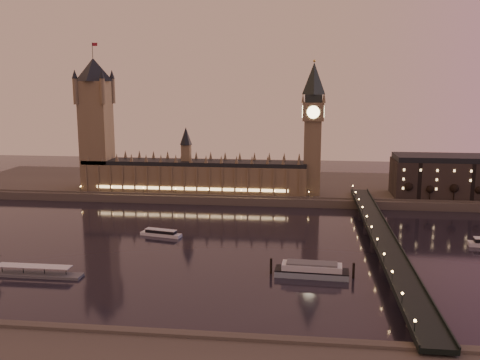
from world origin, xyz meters
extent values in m
plane|color=black|center=(0.00, 0.00, 0.00)|extent=(700.00, 700.00, 0.00)
cube|color=#423D35|center=(30.00, 165.00, 3.00)|extent=(560.00, 130.00, 6.00)
cube|color=brown|center=(-40.00, 121.00, 17.00)|extent=(180.00, 26.00, 22.00)
cube|color=black|center=(-40.00, 121.00, 29.60)|extent=(180.00, 22.00, 3.20)
cube|color=#FFCC7F|center=(-40.00, 107.50, 11.00)|extent=(153.00, 0.25, 2.20)
cube|color=brown|center=(-120.00, 121.00, 50.00)|extent=(22.00, 22.00, 88.00)
cone|color=black|center=(-120.00, 121.00, 103.00)|extent=(31.68, 31.68, 18.00)
cylinder|color=black|center=(-120.00, 121.00, 118.00)|extent=(0.44, 0.44, 12.00)
cube|color=maroon|center=(-117.80, 121.00, 122.50)|extent=(4.00, 0.15, 2.50)
cube|color=brown|center=(54.00, 121.00, 35.00)|extent=(13.00, 13.00, 58.00)
cube|color=brown|center=(54.00, 121.00, 71.00)|extent=(16.00, 16.00, 14.00)
cylinder|color=#FFEAA5|center=(54.00, 112.82, 71.00)|extent=(9.60, 0.35, 9.60)
cylinder|color=#FFEAA5|center=(45.82, 121.00, 71.00)|extent=(0.35, 9.60, 9.60)
cube|color=black|center=(54.00, 121.00, 81.00)|extent=(13.00, 13.00, 6.00)
cone|color=black|center=(54.00, 121.00, 96.00)|extent=(17.68, 17.68, 24.00)
sphere|color=gold|center=(54.00, 121.00, 109.00)|extent=(2.00, 2.00, 2.00)
cube|color=black|center=(92.00, 0.00, 8.00)|extent=(13.00, 260.00, 2.00)
cube|color=black|center=(85.70, 0.00, 9.50)|extent=(0.60, 260.00, 1.00)
cube|color=black|center=(98.30, 0.00, 9.50)|extent=(0.60, 260.00, 1.00)
cube|color=black|center=(172.00, 127.00, 20.00)|extent=(110.00, 36.00, 28.00)
cube|color=black|center=(172.00, 127.00, 36.00)|extent=(108.00, 34.00, 4.00)
cylinder|color=black|center=(126.15, 109.00, 10.72)|extent=(0.70, 0.70, 9.45)
sphere|color=black|center=(126.15, 109.00, 15.66)|extent=(6.30, 6.30, 6.30)
cylinder|color=black|center=(142.73, 109.00, 10.72)|extent=(0.70, 0.70, 9.45)
sphere|color=black|center=(142.73, 109.00, 15.66)|extent=(6.30, 6.30, 6.30)
cylinder|color=black|center=(159.31, 109.00, 10.72)|extent=(0.70, 0.70, 9.45)
sphere|color=black|center=(159.31, 109.00, 15.66)|extent=(6.30, 6.30, 6.30)
cylinder|color=black|center=(175.89, 109.00, 10.72)|extent=(0.70, 0.70, 9.45)
sphere|color=black|center=(175.89, 109.00, 15.66)|extent=(6.30, 6.30, 6.30)
cube|color=silver|center=(-38.89, 14.10, 0.96)|extent=(26.78, 11.17, 1.92)
cube|color=black|center=(-38.89, 14.10, 2.88)|extent=(19.91, 8.71, 1.92)
cube|color=silver|center=(-38.89, 14.10, 4.01)|extent=(20.47, 9.04, 0.35)
cube|color=#8096A3|center=(52.47, -44.87, 1.45)|extent=(36.08, 11.92, 2.89)
cube|color=black|center=(52.47, -44.87, 3.17)|extent=(36.08, 11.92, 0.56)
cube|color=silver|center=(52.47, -44.87, 4.89)|extent=(29.36, 10.44, 2.89)
cube|color=#595B5E|center=(52.47, -44.87, 6.73)|extent=(24.86, 9.09, 0.78)
cylinder|color=black|center=(32.48, -42.79, 3.78)|extent=(1.22, 1.22, 7.56)
cylinder|color=black|center=(72.46, -44.95, 3.78)|extent=(1.22, 1.22, 7.56)
cube|color=#595B5E|center=(-81.38, -60.31, 0.66)|extent=(46.12, 7.69, 1.32)
cube|color=silver|center=(-82.47, -60.31, 5.00)|extent=(37.34, 6.59, 0.33)
camera|label=1|loc=(47.11, -295.11, 93.52)|focal=40.00mm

